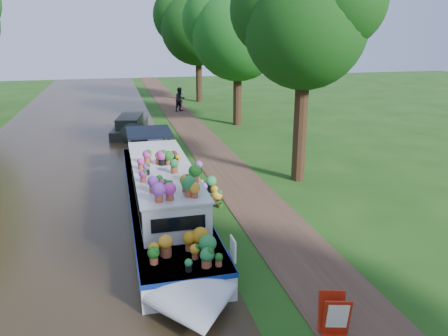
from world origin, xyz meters
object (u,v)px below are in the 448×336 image
(plant_boat, at_px, (164,196))
(pedestrian_pink, at_px, (179,99))
(sandwich_board, at_px, (334,316))
(pedestrian_dark, at_px, (180,99))
(second_boat, at_px, (130,127))

(plant_boat, xyz_separation_m, pedestrian_pink, (3.84, 21.91, 0.04))
(plant_boat, bearing_deg, sandwich_board, -67.99)
(sandwich_board, bearing_deg, pedestrian_dark, 103.78)
(second_boat, xyz_separation_m, sandwich_board, (3.23, -20.40, -0.03))
(second_boat, relative_size, pedestrian_pink, 3.53)
(pedestrian_dark, bearing_deg, sandwich_board, -123.39)
(pedestrian_pink, bearing_deg, pedestrian_dark, -91.09)
(plant_boat, relative_size, sandwich_board, 15.22)
(pedestrian_pink, bearing_deg, plant_boat, -96.14)
(sandwich_board, height_order, pedestrian_pink, pedestrian_pink)
(pedestrian_dark, bearing_deg, plant_boat, -131.45)
(sandwich_board, height_order, pedestrian_dark, pedestrian_dark)
(sandwich_board, bearing_deg, second_boat, 114.89)
(plant_boat, distance_m, sandwich_board, 7.29)
(plant_boat, bearing_deg, pedestrian_dark, 79.82)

